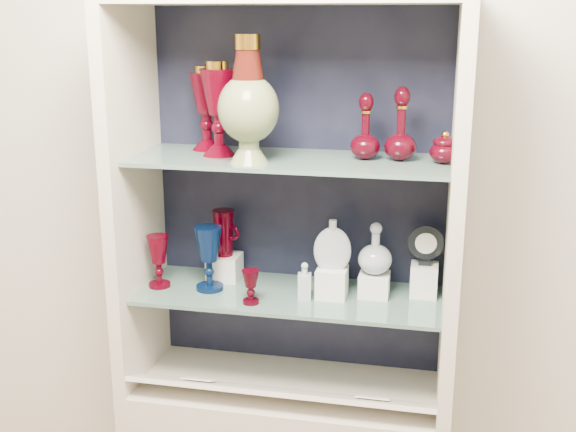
% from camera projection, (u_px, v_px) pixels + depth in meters
% --- Properties ---
extents(wall_back, '(3.50, 0.02, 2.80)m').
position_uv_depth(wall_back, '(302.00, 168.00, 2.31)').
color(wall_back, silver).
rests_on(wall_back, ground).
extents(cabinet_back_panel, '(0.98, 0.02, 1.15)m').
position_uv_depth(cabinet_back_panel, '(300.00, 193.00, 2.30)').
color(cabinet_back_panel, black).
rests_on(cabinet_back_panel, cabinet_base).
extents(cabinet_side_left, '(0.04, 0.40, 1.15)m').
position_uv_depth(cabinet_side_left, '(135.00, 199.00, 2.22)').
color(cabinet_side_left, beige).
rests_on(cabinet_side_left, cabinet_base).
extents(cabinet_side_right, '(0.04, 0.40, 1.15)m').
position_uv_depth(cabinet_side_right, '(455.00, 217.00, 2.02)').
color(cabinet_side_right, beige).
rests_on(cabinet_side_right, cabinet_base).
extents(shelf_lower, '(0.92, 0.34, 0.01)m').
position_uv_depth(shelf_lower, '(289.00, 294.00, 2.21)').
color(shelf_lower, slate).
rests_on(shelf_lower, cabinet_side_left).
extents(shelf_upper, '(0.92, 0.34, 0.01)m').
position_uv_depth(shelf_upper, '(289.00, 160.00, 2.10)').
color(shelf_upper, slate).
rests_on(shelf_upper, cabinet_side_left).
extents(label_ledge, '(0.92, 0.17, 0.09)m').
position_uv_depth(label_ledge, '(280.00, 392.00, 2.16)').
color(label_ledge, beige).
rests_on(label_ledge, cabinet_base).
extents(label_card_0, '(0.10, 0.06, 0.03)m').
position_uv_depth(label_card_0, '(199.00, 379.00, 2.21)').
color(label_card_0, white).
rests_on(label_card_0, label_ledge).
extents(label_card_1, '(0.10, 0.06, 0.03)m').
position_uv_depth(label_card_1, '(373.00, 398.00, 2.10)').
color(label_card_1, white).
rests_on(label_card_1, label_ledge).
extents(pedestal_lamp_left, '(0.10, 0.10, 0.26)m').
position_uv_depth(pedestal_lamp_left, '(206.00, 108.00, 2.20)').
color(pedestal_lamp_left, '#4D000E').
rests_on(pedestal_lamp_left, shelf_upper).
extents(pedestal_lamp_right, '(0.13, 0.13, 0.27)m').
position_uv_depth(pedestal_lamp_right, '(218.00, 109.00, 2.10)').
color(pedestal_lamp_right, '#4D000E').
rests_on(pedestal_lamp_right, shelf_upper).
extents(enamel_urn, '(0.22, 0.22, 0.35)m').
position_uv_depth(enamel_urn, '(248.00, 100.00, 1.99)').
color(enamel_urn, '#093E0F').
rests_on(enamel_urn, shelf_upper).
extents(ruby_decanter_a, '(0.12, 0.12, 0.24)m').
position_uv_depth(ruby_decanter_a, '(401.00, 119.00, 2.03)').
color(ruby_decanter_a, '#3E010C').
rests_on(ruby_decanter_a, shelf_upper).
extents(ruby_decanter_b, '(0.10, 0.10, 0.20)m').
position_uv_depth(ruby_decanter_b, '(366.00, 124.00, 2.06)').
color(ruby_decanter_b, '#3E010C').
rests_on(ruby_decanter_b, shelf_upper).
extents(lidded_bowl, '(0.09, 0.09, 0.09)m').
position_uv_depth(lidded_bowl, '(445.00, 147.00, 2.01)').
color(lidded_bowl, '#3E010C').
rests_on(lidded_bowl, shelf_upper).
extents(cobalt_goblet, '(0.10, 0.10, 0.20)m').
position_uv_depth(cobalt_goblet, '(209.00, 259.00, 2.21)').
color(cobalt_goblet, '#041539').
rests_on(cobalt_goblet, shelf_lower).
extents(ruby_goblet_tall, '(0.07, 0.07, 0.17)m').
position_uv_depth(ruby_goblet_tall, '(158.00, 261.00, 2.24)').
color(ruby_goblet_tall, '#4D000E').
rests_on(ruby_goblet_tall, shelf_lower).
extents(ruby_goblet_small, '(0.07, 0.07, 0.10)m').
position_uv_depth(ruby_goblet_small, '(251.00, 287.00, 2.12)').
color(ruby_goblet_small, '#3E010C').
rests_on(ruby_goblet_small, shelf_lower).
extents(riser_ruby_pitcher, '(0.10, 0.10, 0.08)m').
position_uv_depth(riser_ruby_pitcher, '(225.00, 267.00, 2.32)').
color(riser_ruby_pitcher, silver).
rests_on(riser_ruby_pitcher, shelf_lower).
extents(ruby_pitcher, '(0.13, 0.11, 0.15)m').
position_uv_depth(ruby_pitcher, '(224.00, 233.00, 2.29)').
color(ruby_pitcher, '#4D000E').
rests_on(ruby_pitcher, riser_ruby_pitcher).
extents(clear_square_bottle, '(0.05, 0.05, 0.12)m').
position_uv_depth(clear_square_bottle, '(305.00, 281.00, 2.15)').
color(clear_square_bottle, '#A0ADB8').
rests_on(clear_square_bottle, shelf_lower).
extents(riser_flat_flask, '(0.09, 0.09, 0.09)m').
position_uv_depth(riser_flat_flask, '(332.00, 283.00, 2.17)').
color(riser_flat_flask, silver).
rests_on(riser_flat_flask, shelf_lower).
extents(flat_flask, '(0.12, 0.06, 0.16)m').
position_uv_depth(flat_flask, '(332.00, 244.00, 2.14)').
color(flat_flask, '#ACB4BE').
rests_on(flat_flask, riser_flat_flask).
extents(riser_clear_round_decanter, '(0.09, 0.09, 0.07)m').
position_uv_depth(riser_clear_round_decanter, '(374.00, 285.00, 2.18)').
color(riser_clear_round_decanter, silver).
rests_on(riser_clear_round_decanter, shelf_lower).
extents(clear_round_decanter, '(0.13, 0.13, 0.15)m').
position_uv_depth(clear_round_decanter, '(375.00, 250.00, 2.15)').
color(clear_round_decanter, '#A0ADB8').
rests_on(clear_round_decanter, riser_clear_round_decanter).
extents(riser_cameo_medallion, '(0.08, 0.08, 0.10)m').
position_uv_depth(riser_cameo_medallion, '(424.00, 280.00, 2.18)').
color(riser_cameo_medallion, silver).
rests_on(riser_cameo_medallion, shelf_lower).
extents(cameo_medallion, '(0.11, 0.04, 0.13)m').
position_uv_depth(cameo_medallion, '(426.00, 245.00, 2.15)').
color(cameo_medallion, black).
rests_on(cameo_medallion, riser_cameo_medallion).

